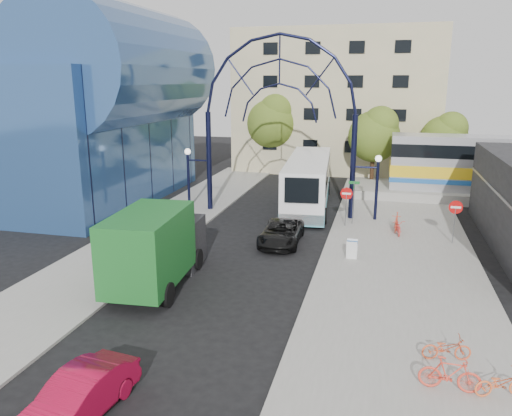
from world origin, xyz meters
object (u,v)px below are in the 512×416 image
(city_bus, at_px, (308,181))
(red_sedan, at_px, (78,397))
(tree_north_c, at_px, (446,137))
(bike_near_b, at_px, (396,222))
(black_suv, at_px, (281,233))
(bike_far_b, at_px, (450,374))
(stop_sign, at_px, (346,197))
(do_not_enter_sign, at_px, (455,211))
(green_truck, at_px, (157,246))
(bike_far_c, at_px, (501,383))
(bike_far_a, at_px, (447,348))
(gateway_arch, at_px, (279,89))
(bike_near_a, at_px, (398,226))
(tree_north_b, at_px, (273,120))
(sandwich_board, at_px, (352,247))
(street_name_sign, at_px, (354,193))
(tree_north_a, at_px, (375,134))

(city_bus, bearing_deg, red_sedan, -100.41)
(tree_north_c, relative_size, bike_near_b, 3.53)
(black_suv, height_order, bike_far_b, black_suv)
(stop_sign, xyz_separation_m, black_suv, (-3.31, -4.18, -1.34))
(do_not_enter_sign, distance_m, tree_north_c, 18.11)
(green_truck, height_order, bike_far_c, green_truck)
(city_bus, height_order, bike_far_a, city_bus)
(gateway_arch, distance_m, bike_far_a, 21.03)
(bike_near_a, relative_size, bike_near_b, 0.97)
(stop_sign, distance_m, black_suv, 5.50)
(bike_near_a, xyz_separation_m, bike_far_a, (1.28, -14.10, -0.04))
(bike_far_b, bearing_deg, tree_north_b, 22.56)
(bike_far_a, bearing_deg, sandwich_board, 10.93)
(stop_sign, height_order, black_suv, stop_sign)
(city_bus, xyz_separation_m, red_sedan, (-2.48, -25.70, -1.21))
(do_not_enter_sign, relative_size, bike_near_a, 1.39)
(green_truck, bearing_deg, bike_far_b, -29.13)
(red_sedan, bearing_deg, city_bus, 91.71)
(sandwich_board, height_order, bike_near_b, bike_near_b)
(city_bus, bearing_deg, street_name_sign, -56.57)
(city_bus, relative_size, green_truck, 1.80)
(street_name_sign, bearing_deg, bike_far_c, -72.68)
(do_not_enter_sign, height_order, bike_far_b, do_not_enter_sign)
(do_not_enter_sign, xyz_separation_m, bike_near_b, (-3.08, 1.66, -1.30))
(green_truck, distance_m, bike_far_c, 14.58)
(tree_north_a, xyz_separation_m, bike_far_c, (4.49, -30.69, -4.07))
(gateway_arch, height_order, tree_north_b, gateway_arch)
(tree_north_c, height_order, city_bus, tree_north_c)
(green_truck, distance_m, bike_far_b, 13.30)
(black_suv, bearing_deg, bike_far_a, -56.04)
(gateway_arch, bearing_deg, red_sedan, -92.21)
(stop_sign, bearing_deg, green_truck, -124.11)
(tree_north_c, height_order, bike_near_b, tree_north_c)
(black_suv, bearing_deg, street_name_sign, 50.59)
(gateway_arch, height_order, bike_near_a, gateway_arch)
(bike_far_b, xyz_separation_m, bike_far_c, (1.43, 0.08, -0.13))
(bike_far_a, bearing_deg, tree_north_a, -5.00)
(do_not_enter_sign, relative_size, red_sedan, 0.62)
(bike_near_b, distance_m, bike_far_b, 16.55)
(bike_far_a, relative_size, bike_far_c, 1.02)
(stop_sign, relative_size, city_bus, 0.19)
(black_suv, bearing_deg, do_not_enter_sign, 11.30)
(do_not_enter_sign, bearing_deg, bike_far_a, -97.45)
(sandwich_board, bearing_deg, tree_north_a, 88.50)
(stop_sign, distance_m, do_not_enter_sign, 6.51)
(black_suv, height_order, bike_near_a, black_suv)
(green_truck, distance_m, red_sedan, 9.57)
(red_sedan, xyz_separation_m, bike_near_a, (8.88, 19.58, -0.07))
(street_name_sign, relative_size, red_sedan, 0.70)
(tree_north_b, xyz_separation_m, bike_far_c, (14.49, -34.69, -4.73))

